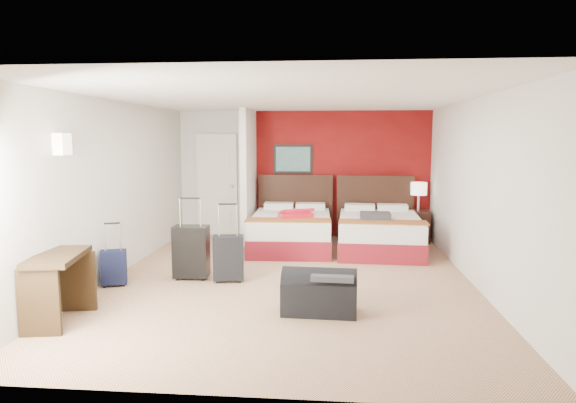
# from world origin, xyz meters

# --- Properties ---
(ground) EXTENTS (6.50, 6.50, 0.00)m
(ground) POSITION_xyz_m (0.00, 0.00, 0.00)
(ground) COLOR tan
(ground) RESTS_ON ground
(room_walls) EXTENTS (5.02, 6.52, 2.50)m
(room_walls) POSITION_xyz_m (-1.40, 1.42, 1.26)
(room_walls) COLOR silver
(room_walls) RESTS_ON ground
(red_accent_panel) EXTENTS (3.50, 0.04, 2.50)m
(red_accent_panel) POSITION_xyz_m (0.75, 3.23, 1.25)
(red_accent_panel) COLOR maroon
(red_accent_panel) RESTS_ON ground
(partition_wall) EXTENTS (0.12, 1.20, 2.50)m
(partition_wall) POSITION_xyz_m (-1.00, 2.61, 1.25)
(partition_wall) COLOR silver
(partition_wall) RESTS_ON ground
(entry_door) EXTENTS (0.82, 0.06, 2.05)m
(entry_door) POSITION_xyz_m (-1.75, 3.20, 1.02)
(entry_door) COLOR silver
(entry_door) RESTS_ON ground
(bed_left) EXTENTS (1.46, 2.04, 0.60)m
(bed_left) POSITION_xyz_m (-0.14, 2.02, 0.30)
(bed_left) COLOR white
(bed_left) RESTS_ON ground
(bed_right) EXTENTS (1.47, 2.05, 0.60)m
(bed_right) POSITION_xyz_m (1.41, 1.95, 0.30)
(bed_right) COLOR white
(bed_right) RESTS_ON ground
(red_suitcase_open) EXTENTS (0.77, 0.88, 0.09)m
(red_suitcase_open) POSITION_xyz_m (-0.04, 1.92, 0.64)
(red_suitcase_open) COLOR red
(red_suitcase_open) RESTS_ON bed_left
(jacket_bundle) EXTENTS (0.51, 0.41, 0.12)m
(jacket_bundle) POSITION_xyz_m (1.31, 1.65, 0.66)
(jacket_bundle) COLOR #38373C
(jacket_bundle) RESTS_ON bed_right
(nightstand) EXTENTS (0.45, 0.45, 0.60)m
(nightstand) POSITION_xyz_m (2.21, 2.82, 0.30)
(nightstand) COLOR black
(nightstand) RESTS_ON ground
(table_lamp) EXTENTS (0.31, 0.31, 0.54)m
(table_lamp) POSITION_xyz_m (2.21, 2.82, 0.87)
(table_lamp) COLOR silver
(table_lamp) RESTS_ON nightstand
(suitcase_black) EXTENTS (0.49, 0.32, 0.72)m
(suitcase_black) POSITION_xyz_m (-1.37, -0.07, 0.36)
(suitcase_black) COLOR black
(suitcase_black) RESTS_ON ground
(suitcase_charcoal) EXTENTS (0.45, 0.32, 0.61)m
(suitcase_charcoal) POSITION_xyz_m (-0.82, -0.15, 0.30)
(suitcase_charcoal) COLOR black
(suitcase_charcoal) RESTS_ON ground
(suitcase_navy) EXTENTS (0.37, 0.30, 0.45)m
(suitcase_navy) POSITION_xyz_m (-2.31, -0.51, 0.23)
(suitcase_navy) COLOR black
(suitcase_navy) RESTS_ON ground
(duffel_bag) EXTENTS (0.85, 0.48, 0.42)m
(duffel_bag) POSITION_xyz_m (0.46, -1.32, 0.21)
(duffel_bag) COLOR black
(duffel_bag) RESTS_ON ground
(jacket_draped) EXTENTS (0.49, 0.42, 0.06)m
(jacket_draped) POSITION_xyz_m (0.61, -1.37, 0.45)
(jacket_draped) COLOR #343539
(jacket_draped) RESTS_ON duffel_bag
(desk) EXTENTS (0.60, 0.97, 0.75)m
(desk) POSITION_xyz_m (-2.29, -1.87, 0.38)
(desk) COLOR black
(desk) RESTS_ON ground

